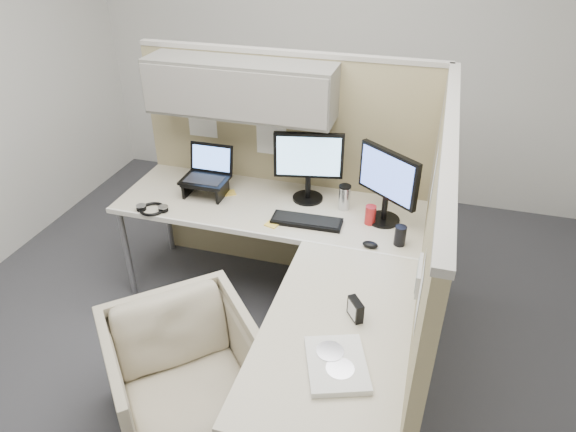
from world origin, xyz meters
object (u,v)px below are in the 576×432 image
(keyboard, at_px, (307,221))
(desk, at_px, (286,251))
(monitor_left, at_px, (309,161))
(office_chair, at_px, (185,370))

(keyboard, bearing_deg, desk, -103.33)
(keyboard, bearing_deg, monitor_left, 101.26)
(desk, height_order, office_chair, office_chair)
(monitor_left, xyz_separation_m, keyboard, (0.07, -0.29, -0.26))
(monitor_left, relative_size, keyboard, 1.08)
(office_chair, bearing_deg, desk, 23.01)
(monitor_left, bearing_deg, keyboard, -88.21)
(desk, height_order, keyboard, keyboard)
(desk, bearing_deg, monitor_left, 91.56)
(monitor_left, height_order, keyboard, monitor_left)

